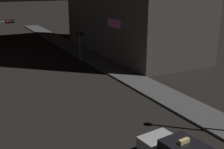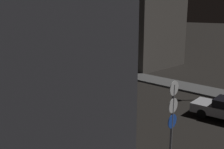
{
  "view_description": "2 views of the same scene",
  "coord_description": "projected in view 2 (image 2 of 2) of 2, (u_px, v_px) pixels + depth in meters",
  "views": [
    {
      "loc": [
        -6.22,
        -1.37,
        8.21
      ],
      "look_at": [
        2.11,
        14.01,
        2.66
      ],
      "focal_mm": 45.55,
      "sensor_mm": 36.0,
      "label": 1
    },
    {
      "loc": [
        -15.17,
        0.85,
        6.94
      ],
      "look_at": [
        0.97,
        16.64,
        1.65
      ],
      "focal_mm": 43.17,
      "sensor_mm": 36.0,
      "label": 2
    }
  ],
  "objects": [
    {
      "name": "traffic_light_right_kerb",
      "position": [
        74.0,
        49.0,
        33.59
      ],
      "size": [
        0.8,
        0.42,
        3.27
      ],
      "color": "slate",
      "rests_on": "ground_plane"
    },
    {
      "name": "traffic_light_left_kerb",
      "position": [
        9.0,
        68.0,
        22.58
      ],
      "size": [
        0.8,
        0.42,
        3.21
      ],
      "color": "slate",
      "rests_on": "ground_plane"
    },
    {
      "name": "sign_pole_left",
      "position": [
        172.0,
        120.0,
        10.83
      ],
      "size": [
        0.62,
        0.1,
        4.15
      ],
      "color": "slate",
      "rests_on": "sidewalk_left"
    },
    {
      "name": "sidewalk_right",
      "position": [
        81.0,
        65.0,
        35.65
      ],
      "size": [
        2.67,
        60.46,
        0.16
      ],
      "primitive_type": "cube",
      "color": "#4C4C4C",
      "rests_on": "ground_plane"
    },
    {
      "name": "traffic_light_overhead",
      "position": [
        5.0,
        45.0,
        25.93
      ],
      "size": [
        4.0,
        0.42,
        5.22
      ],
      "color": "slate",
      "rests_on": "ground_plane"
    }
  ]
}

